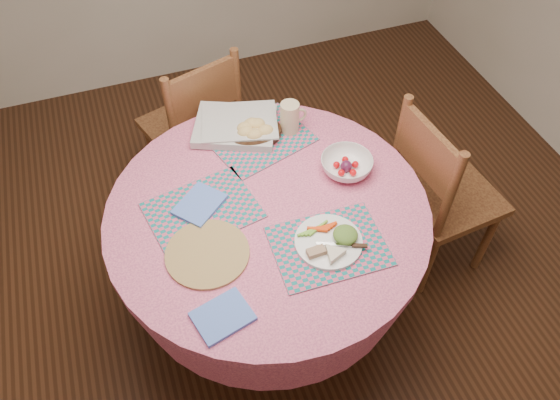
{
  "coord_description": "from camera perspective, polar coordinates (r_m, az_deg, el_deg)",
  "views": [
    {
      "loc": [
        -0.4,
        -1.26,
        2.34
      ],
      "look_at": [
        0.05,
        0.0,
        0.78
      ],
      "focal_mm": 35.0,
      "sensor_mm": 36.0,
      "label": 1
    }
  ],
  "objects": [
    {
      "name": "latte_mug",
      "position": [
        2.32,
        1.08,
        8.64
      ],
      "size": [
        0.12,
        0.08,
        0.14
      ],
      "color": "beige",
      "rests_on": "placemat_back"
    },
    {
      "name": "dinner_plate",
      "position": [
        1.95,
        5.4,
        -4.28
      ],
      "size": [
        0.24,
        0.25,
        0.05
      ],
      "rotation": [
        0.0,
        0.0,
        0.03
      ],
      "color": "white",
      "rests_on": "placemat_front"
    },
    {
      "name": "bread_bowl",
      "position": [
        2.31,
        -2.72,
        7.22
      ],
      "size": [
        0.23,
        0.23,
        0.08
      ],
      "color": "black",
      "rests_on": "placemat_back"
    },
    {
      "name": "fruit_bowl",
      "position": [
        2.19,
        6.96,
        3.63
      ],
      "size": [
        0.27,
        0.27,
        0.06
      ],
      "rotation": [
        0.0,
        0.0,
        0.38
      ],
      "color": "white",
      "rests_on": "dining_table"
    },
    {
      "name": "placemat_front",
      "position": [
        1.96,
        5.12,
        -4.81
      ],
      "size": [
        0.41,
        0.31,
        0.01
      ],
      "primitive_type": "cube",
      "rotation": [
        0.0,
        0.0,
        -0.03
      ],
      "color": "#147274",
      "rests_on": "dining_table"
    },
    {
      "name": "dining_table",
      "position": [
        2.22,
        -1.22,
        -4.1
      ],
      "size": [
        1.24,
        1.24,
        0.75
      ],
      "color": "pink",
      "rests_on": "ground"
    },
    {
      "name": "placemat_left",
      "position": [
        2.08,
        -8.1,
        -1.08
      ],
      "size": [
        0.45,
        0.37,
        0.01
      ],
      "primitive_type": "cube",
      "rotation": [
        0.0,
        0.0,
        0.18
      ],
      "color": "#147274",
      "rests_on": "dining_table"
    },
    {
      "name": "chair_right",
      "position": [
        2.57,
        16.23,
        0.87
      ],
      "size": [
        0.46,
        0.48,
        0.95
      ],
      "rotation": [
        0.0,
        0.0,
        1.66
      ],
      "color": "brown",
      "rests_on": "ground"
    },
    {
      "name": "placemat_back",
      "position": [
        2.33,
        -2.01,
        6.35
      ],
      "size": [
        0.47,
        0.4,
        0.01
      ],
      "primitive_type": "cube",
      "rotation": [
        0.0,
        0.0,
        0.3
      ],
      "color": "#147274",
      "rests_on": "dining_table"
    },
    {
      "name": "napkin_near",
      "position": [
        1.81,
        -6.01,
        -12.0
      ],
      "size": [
        0.21,
        0.18,
        0.01
      ],
      "primitive_type": "cube",
      "rotation": [
        0.0,
        0.0,
        0.25
      ],
      "color": "#5478D8",
      "rests_on": "dining_table"
    },
    {
      "name": "wicker_trivet",
      "position": [
        1.95,
        -7.6,
        -5.56
      ],
      "size": [
        0.3,
        0.3,
        0.01
      ],
      "primitive_type": "cylinder",
      "color": "olive",
      "rests_on": "dining_table"
    },
    {
      "name": "newspaper_stack",
      "position": [
        2.36,
        -4.64,
        7.79
      ],
      "size": [
        0.42,
        0.38,
        0.04
      ],
      "rotation": [
        0.0,
        0.0,
        -0.42
      ],
      "color": "silver",
      "rests_on": "dining_table"
    },
    {
      "name": "chair_back",
      "position": [
        2.82,
        -8.79,
        7.7
      ],
      "size": [
        0.54,
        0.53,
        0.94
      ],
      "rotation": [
        0.0,
        0.0,
        3.45
      ],
      "color": "brown",
      "rests_on": "ground"
    },
    {
      "name": "napkin_far",
      "position": [
        2.09,
        -8.4,
        -0.46
      ],
      "size": [
        0.23,
        0.22,
        0.01
      ],
      "primitive_type": "cube",
      "rotation": [
        0.0,
        0.0,
        0.7
      ],
      "color": "#5478D8",
      "rests_on": "placemat_left"
    },
    {
      "name": "ground",
      "position": [
        2.69,
        -1.02,
        -11.15
      ],
      "size": [
        4.0,
        4.0,
        0.0
      ],
      "primitive_type": "plane",
      "color": "#331C0F",
      "rests_on": "ground"
    }
  ]
}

